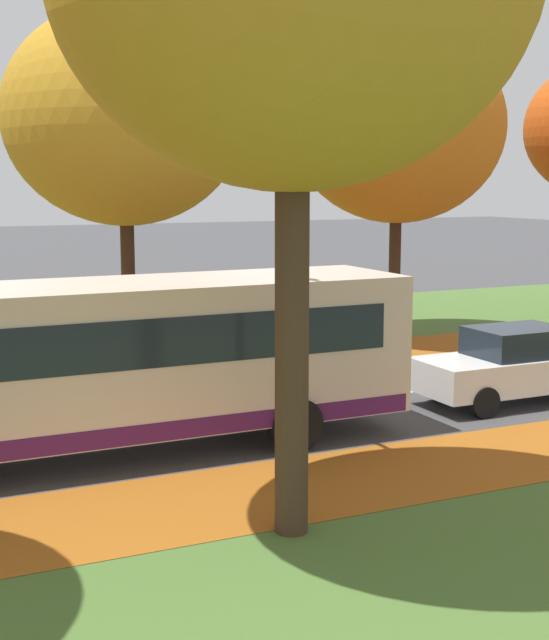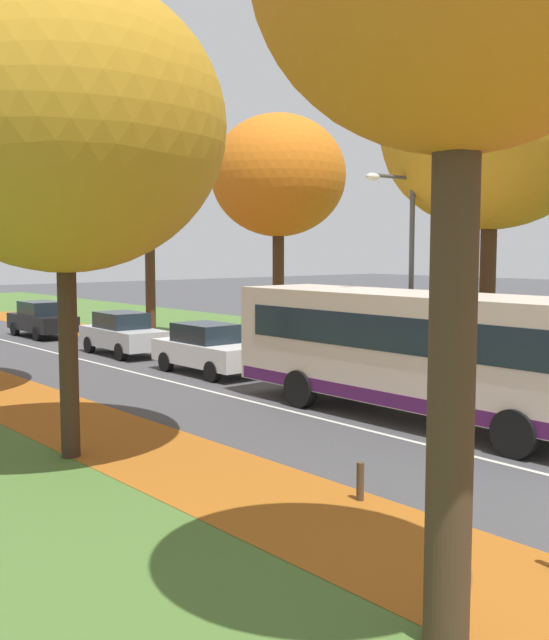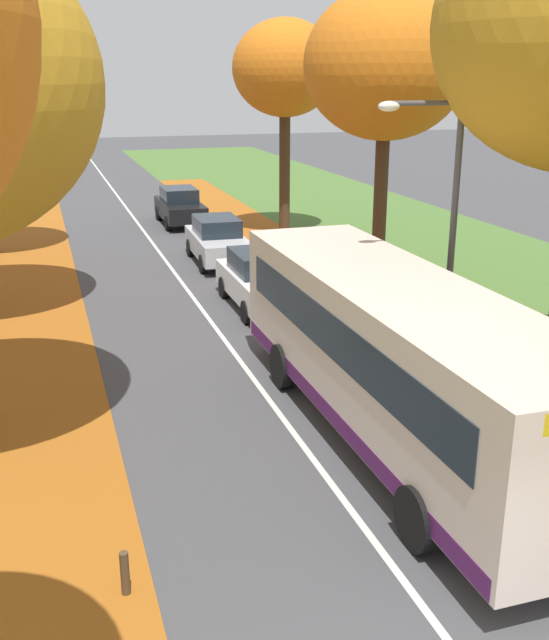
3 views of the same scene
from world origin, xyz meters
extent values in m
cube|color=#476B2D|center=(-9.20, 20.00, 0.00)|extent=(12.00, 90.00, 0.01)
cube|color=#9E5619|center=(-4.60, 14.00, 0.01)|extent=(2.80, 60.00, 0.00)
cube|color=#9E5619|center=(4.60, 14.00, 0.01)|extent=(2.80, 60.00, 0.00)
cylinder|color=#382619|center=(-5.95, 9.78, 2.00)|extent=(0.36, 0.36, 4.01)
ellipsoid|color=#B27F1E|center=(-5.95, 9.78, 6.29)|extent=(6.09, 6.09, 5.48)
cylinder|color=#382619|center=(-6.10, 17.97, 1.96)|extent=(0.35, 0.35, 3.92)
ellipsoid|color=orange|center=(-6.10, 17.97, 6.26)|extent=(6.23, 6.23, 5.60)
cylinder|color=#422D1E|center=(6.11, 8.61, 2.50)|extent=(0.45, 0.45, 5.00)
cylinder|color=#47474C|center=(4.00, 9.63, 3.00)|extent=(0.14, 0.14, 6.00)
cylinder|color=#47474C|center=(3.20, 9.63, 5.90)|extent=(1.60, 0.10, 0.10)
ellipsoid|color=silver|center=(2.40, 9.63, 5.85)|extent=(0.44, 0.28, 0.20)
cube|color=beige|center=(1.69, 7.41, 1.73)|extent=(2.54, 10.41, 2.50)
cube|color=#19232D|center=(1.69, 7.41, 2.13)|extent=(2.57, 9.16, 0.80)
cube|color=#4C1951|center=(1.69, 7.41, 0.66)|extent=(2.56, 10.20, 0.32)
cylinder|color=black|center=(2.87, 10.27, 0.48)|extent=(0.30, 0.96, 0.96)
cylinder|color=black|center=(0.49, 10.26, 0.48)|extent=(0.30, 0.96, 0.96)
cube|color=silver|center=(1.69, 15.96, 0.67)|extent=(1.71, 4.20, 0.70)
cube|color=#19232D|center=(1.69, 16.11, 1.32)|extent=(1.45, 2.02, 0.60)
cylinder|color=black|center=(2.47, 14.66, 0.32)|extent=(0.22, 0.64, 0.64)
cylinder|color=black|center=(0.91, 14.66, 0.32)|extent=(0.22, 0.64, 0.64)
cylinder|color=black|center=(0.91, 17.27, 0.32)|extent=(0.22, 0.64, 0.64)
camera|label=1|loc=(16.41, 3.59, 4.69)|focal=50.00mm
camera|label=2|loc=(-12.11, -3.54, 4.00)|focal=42.00mm
camera|label=3|loc=(-4.16, -3.93, 6.43)|focal=42.00mm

